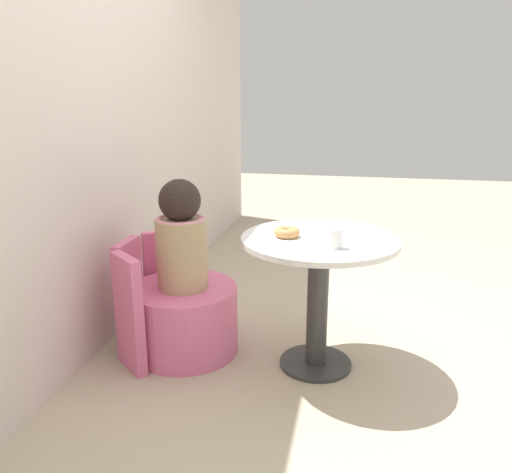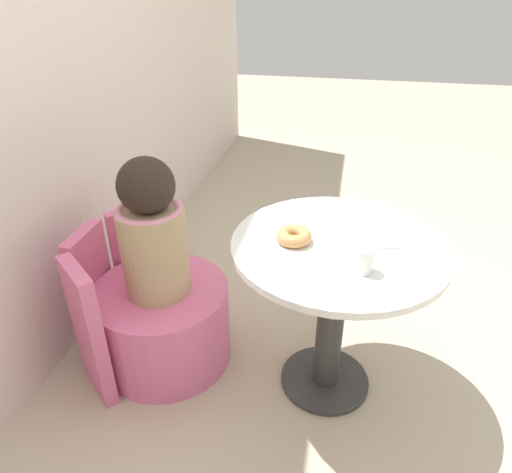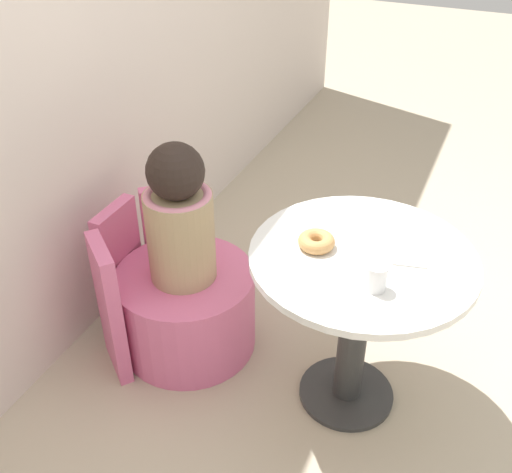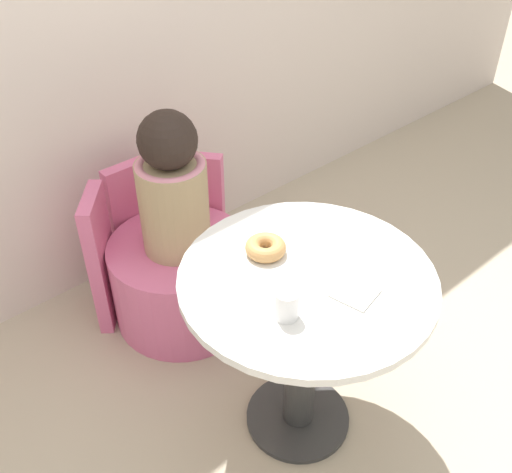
{
  "view_description": "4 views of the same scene",
  "coord_description": "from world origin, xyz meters",
  "px_view_note": "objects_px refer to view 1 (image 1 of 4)",
  "views": [
    {
      "loc": [
        -2.1,
        -0.14,
        1.24
      ],
      "look_at": [
        0.02,
        0.31,
        0.63
      ],
      "focal_mm": 35.0,
      "sensor_mm": 36.0,
      "label": 1
    },
    {
      "loc": [
        -1.25,
        0.02,
        1.4
      ],
      "look_at": [
        0.04,
        0.3,
        0.63
      ],
      "focal_mm": 32.0,
      "sensor_mm": 36.0,
      "label": 2
    },
    {
      "loc": [
        -1.44,
        -0.28,
        1.71
      ],
      "look_at": [
        0.06,
        0.39,
        0.59
      ],
      "focal_mm": 42.0,
      "sensor_mm": 36.0,
      "label": 3
    },
    {
      "loc": [
        -0.86,
        -0.8,
        1.7
      ],
      "look_at": [
        0.1,
        0.3,
        0.58
      ],
      "focal_mm": 42.0,
      "sensor_mm": 36.0,
      "label": 4
    }
  ],
  "objects_px": {
    "tub_chair": "(185,319)",
    "donut": "(287,232)",
    "round_table": "(319,272)",
    "cup": "(335,238)",
    "child_figure": "(181,238)"
  },
  "relations": [
    {
      "from": "round_table",
      "to": "tub_chair",
      "type": "distance_m",
      "value": 0.72
    },
    {
      "from": "tub_chair",
      "to": "donut",
      "type": "relative_size",
      "value": 4.55
    },
    {
      "from": "tub_chair",
      "to": "cup",
      "type": "bearing_deg",
      "value": -102.19
    },
    {
      "from": "round_table",
      "to": "cup",
      "type": "bearing_deg",
      "value": -153.54
    },
    {
      "from": "child_figure",
      "to": "round_table",
      "type": "bearing_deg",
      "value": -90.88
    },
    {
      "from": "child_figure",
      "to": "cup",
      "type": "xyz_separation_m",
      "value": [
        -0.16,
        -0.73,
        0.08
      ]
    },
    {
      "from": "round_table",
      "to": "donut",
      "type": "relative_size",
      "value": 6.1
    },
    {
      "from": "donut",
      "to": "child_figure",
      "type": "bearing_deg",
      "value": 86.44
    },
    {
      "from": "tub_chair",
      "to": "child_figure",
      "type": "bearing_deg",
      "value": 0.0
    },
    {
      "from": "cup",
      "to": "donut",
      "type": "bearing_deg",
      "value": 60.07
    },
    {
      "from": "cup",
      "to": "tub_chair",
      "type": "bearing_deg",
      "value": 77.81
    },
    {
      "from": "round_table",
      "to": "cup",
      "type": "distance_m",
      "value": 0.26
    },
    {
      "from": "child_figure",
      "to": "donut",
      "type": "height_order",
      "value": "child_figure"
    },
    {
      "from": "donut",
      "to": "cup",
      "type": "bearing_deg",
      "value": -119.93
    },
    {
      "from": "child_figure",
      "to": "cup",
      "type": "height_order",
      "value": "child_figure"
    }
  ]
}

